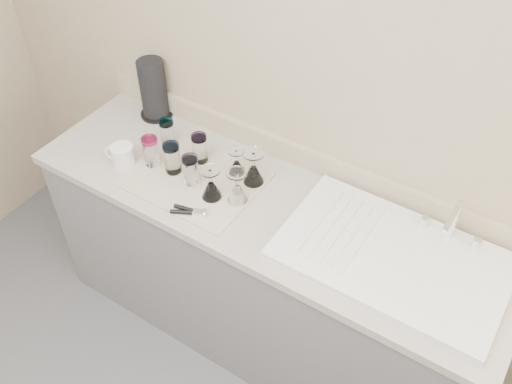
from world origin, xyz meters
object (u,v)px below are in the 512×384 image
Objects in this scene: tumbler_teal at (167,133)px; tumbler_purple at (200,148)px; tumbler_blue at (172,158)px; can_opener at (189,211)px; sink_unit at (393,257)px; goblet_back_right at (253,172)px; paper_towel_roll at (153,90)px; goblet_front_left at (211,188)px; tumbler_magenta at (151,151)px; white_mug at (122,156)px; tumbler_lavender at (191,170)px; goblet_front_right at (237,191)px; goblet_back_left at (237,165)px.

tumbler_teal is 0.19m from tumbler_purple.
can_opener is at bearing -37.70° from tumbler_blue.
tumbler_purple is 0.95× the size of tumbler_blue.
sink_unit reaches higher than goblet_back_right.
sink_unit is at bearing -9.87° from paper_towel_roll.
tumbler_blue is 0.23m from goblet_front_left.
tumbler_purple is 0.98× the size of tumbler_magenta.
sink_unit is at bearing -6.62° from goblet_back_right.
tumbler_teal is 0.96× the size of tumbler_purple.
tumbler_teal is 0.83× the size of goblet_back_right.
goblet_front_left is 1.00× the size of white_mug.
tumbler_lavender is at bearing -30.63° from tumbler_teal.
can_opener is 0.71m from paper_towel_roll.
goblet_front_right is 1.04× the size of can_opener.
goblet_back_right is (0.43, 0.14, -0.02)m from tumbler_magenta.
tumbler_purple is 0.92× the size of goblet_front_right.
white_mug is at bearing -148.76° from tumbler_magenta.
tumbler_teal reaches higher than white_mug.
sink_unit is 1.12m from tumbler_teal.
tumbler_lavender is at bearing 124.65° from can_opener.
goblet_front_left is at bearing -9.57° from tumbler_blue.
white_mug is at bearing -160.05° from tumbler_blue.
can_opener is (0.10, -0.15, -0.06)m from tumbler_lavender.
sink_unit is 0.88m from tumbler_lavender.
goblet_front_right reaches higher than tumbler_lavender.
goblet_front_right is (0.46, -0.12, -0.02)m from tumbler_teal.
goblet_front_right is at bearing -15.15° from tumbler_teal.
tumbler_lavender is 0.91× the size of white_mug.
goblet_back_right is 0.68m from paper_towel_roll.
sink_unit is 0.93m from tumbler_purple.
goblet_back_right is 1.08× the size of goblet_front_left.
tumbler_teal is 0.98× the size of tumbler_lavender.
can_opener is at bearing -39.36° from paper_towel_roll.
tumbler_purple is at bearing 138.14° from goblet_front_left.
tumbler_teal is 0.92× the size of can_opener.
goblet_front_right is 0.51× the size of paper_towel_roll.
white_mug is at bearing -72.16° from paper_towel_roll.
tumbler_blue is 0.33m from goblet_front_right.
tumbler_magenta is at bearing -173.44° from tumbler_blue.
sink_unit reaches higher than goblet_front_left.
can_opener is (-0.77, -0.22, -0.00)m from sink_unit.
sink_unit is 1.20m from white_mug.
goblet_back_left reaches higher than can_opener.
paper_towel_roll reaches higher than can_opener.
goblet_back_right is at bearing 60.97° from goblet_front_left.
tumbler_lavender is 1.07× the size of goblet_back_left.
goblet_front_left reaches higher than tumbler_purple.
tumbler_purple reaches higher than tumbler_lavender.
goblet_back_right is 1.08× the size of white_mug.
white_mug is (-0.44, -0.04, -0.01)m from goblet_front_left.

